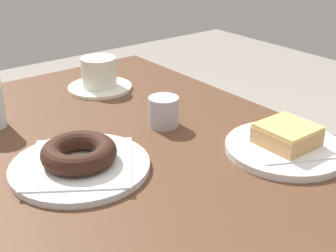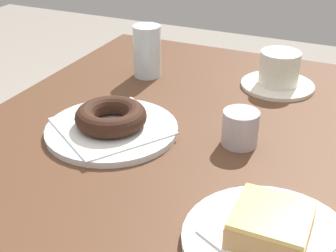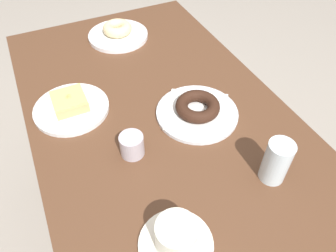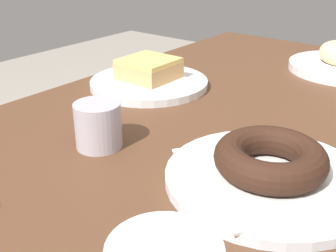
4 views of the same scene
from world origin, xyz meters
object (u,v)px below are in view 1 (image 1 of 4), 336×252
sugar_jar (164,112)px  plate_chocolate_ring (80,166)px  plate_glazed_square (285,148)px  donut_glazed_square (287,134)px  coffee_cup (99,76)px  donut_chocolate_ring (79,153)px

sugar_jar → plate_chocolate_ring: bearing=-75.9°
plate_glazed_square → donut_glazed_square: donut_glazed_square is taller
plate_glazed_square → coffee_cup: 0.50m
donut_chocolate_ring → coffee_cup: coffee_cup is taller
plate_chocolate_ring → donut_glazed_square: donut_glazed_square is taller
plate_chocolate_ring → coffee_cup: size_ratio=1.51×
plate_glazed_square → sugar_jar: bearing=-154.9°
plate_chocolate_ring → sugar_jar: size_ratio=3.82×
plate_glazed_square → sugar_jar: size_ratio=3.53×
plate_chocolate_ring → sugar_jar: sugar_jar is taller
plate_chocolate_ring → donut_chocolate_ring: size_ratio=1.86×
donut_glazed_square → sugar_jar: (-0.22, -0.10, -0.00)m
donut_chocolate_ring → sugar_jar: 0.22m
donut_glazed_square → sugar_jar: bearing=-154.9°
coffee_cup → sugar_jar: size_ratio=2.53×
donut_glazed_square → coffee_cup: bearing=-168.5°
sugar_jar → donut_glazed_square: bearing=25.1°
donut_chocolate_ring → plate_glazed_square: size_ratio=0.58×
plate_glazed_square → donut_glazed_square: size_ratio=2.35×
plate_glazed_square → coffee_cup: coffee_cup is taller
donut_chocolate_ring → coffee_cup: 0.39m
donut_glazed_square → donut_chocolate_ring: bearing=-117.7°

